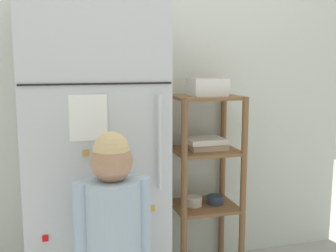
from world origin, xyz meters
name	(u,v)px	position (x,y,z in m)	size (l,w,h in m)	color
kitchen_wall_back	(138,94)	(0.00, 0.33, 1.07)	(2.76, 0.03, 2.14)	silver
refrigerator	(94,149)	(-0.30, 0.02, 0.82)	(0.68, 0.59, 1.64)	silver
child_standing	(113,225)	(-0.27, -0.47, 0.60)	(0.32, 0.24, 0.99)	#395F6B
pantry_shelf_unit	(205,166)	(0.36, 0.13, 0.66)	(0.39, 0.34, 1.07)	brown
fruit_bin	(209,88)	(0.37, 0.13, 1.12)	(0.20, 0.18, 0.10)	white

